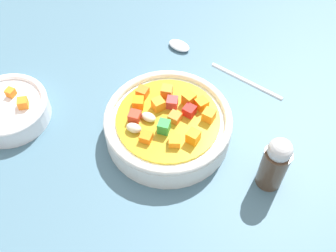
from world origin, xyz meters
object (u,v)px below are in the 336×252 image
(side_bowl_small, at_px, (9,109))
(pepper_shaker, at_px, (275,163))
(soup_bowl_main, at_px, (168,125))
(spoon, at_px, (205,59))

(side_bowl_small, relative_size, pepper_shaker, 1.29)
(side_bowl_small, distance_m, pepper_shaker, 0.39)
(soup_bowl_main, bearing_deg, spoon, -97.73)
(soup_bowl_main, distance_m, side_bowl_small, 0.24)
(side_bowl_small, height_order, pepper_shaker, pepper_shaker)
(spoon, distance_m, pepper_shaker, 0.24)
(pepper_shaker, bearing_deg, soup_bowl_main, -14.81)
(spoon, bearing_deg, pepper_shaker, 143.95)
(soup_bowl_main, distance_m, pepper_shaker, 0.16)
(soup_bowl_main, relative_size, spoon, 0.87)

